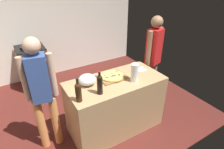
{
  "coord_description": "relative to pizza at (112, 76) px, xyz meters",
  "views": [
    {
      "loc": [
        -0.98,
        -1.29,
        2.24
      ],
      "look_at": [
        0.23,
        0.73,
        0.94
      ],
      "focal_mm": 29.3,
      "sensor_mm": 36.0,
      "label": 1
    }
  ],
  "objects": [
    {
      "name": "ground_plane",
      "position": [
        -0.23,
        0.79,
        -0.93
      ],
      "size": [
        4.24,
        3.61,
        0.02
      ],
      "primitive_type": "cube",
      "color": "#511E19"
    },
    {
      "name": "kitchen_wall_rear",
      "position": [
        -0.23,
        2.34,
        0.38
      ],
      "size": [
        4.24,
        0.1,
        2.6
      ],
      "primitive_type": "cube",
      "color": "silver",
      "rests_on": "ground_plane"
    },
    {
      "name": "counter",
      "position": [
        -0.0,
        -0.09,
        -0.48
      ],
      "size": [
        1.43,
        0.69,
        0.89
      ],
      "primitive_type": "cube",
      "color": "tan",
      "rests_on": "ground_plane"
    },
    {
      "name": "cutting_board",
      "position": [
        0.0,
        0.0,
        -0.02
      ],
      "size": [
        0.4,
        0.32,
        0.02
      ],
      "primitive_type": "cube",
      "color": "olive",
      "rests_on": "counter"
    },
    {
      "name": "pizza",
      "position": [
        0.0,
        0.0,
        0.0
      ],
      "size": [
        0.35,
        0.35,
        0.03
      ],
      "color": "tan",
      "rests_on": "cutting_board"
    },
    {
      "name": "mixing_bowl",
      "position": [
        -0.39,
        0.01,
        0.05
      ],
      "size": [
        0.24,
        0.24,
        0.15
      ],
      "color": "#B2B2B7",
      "rests_on": "counter"
    },
    {
      "name": "paper_towel_roll",
      "position": [
        0.22,
        -0.24,
        0.1
      ],
      "size": [
        0.11,
        0.11,
        0.27
      ],
      "color": "white",
      "rests_on": "counter"
    },
    {
      "name": "wine_bottle_amber",
      "position": [
        -0.64,
        -0.28,
        0.11
      ],
      "size": [
        0.08,
        0.08,
        0.31
      ],
      "color": "#331E0F",
      "rests_on": "counter"
    },
    {
      "name": "wine_bottle_green",
      "position": [
        -0.35,
        -0.27,
        0.12
      ],
      "size": [
        0.07,
        0.07,
        0.32
      ],
      "color": "black",
      "rests_on": "counter"
    },
    {
      "name": "recipe_sheet",
      "position": [
        0.5,
        0.0,
        -0.03
      ],
      "size": [
        0.23,
        0.18,
        0.0
      ],
      "primitive_type": "cube",
      "rotation": [
        0.0,
        0.0,
        -0.15
      ],
      "color": "white",
      "rests_on": "counter"
    },
    {
      "name": "stove",
      "position": [
        -0.84,
        1.94,
        -0.46
      ],
      "size": [
        0.56,
        0.62,
        0.94
      ],
      "color": "brown",
      "rests_on": "ground_plane"
    },
    {
      "name": "person_in_stripes",
      "position": [
        -0.99,
        0.09,
        0.03
      ],
      "size": [
        0.39,
        0.24,
        1.64
      ],
      "color": "#D88C4C",
      "rests_on": "ground_plane"
    },
    {
      "name": "person_in_red",
      "position": [
        0.96,
        0.18,
        0.04
      ],
      "size": [
        0.39,
        0.26,
        1.66
      ],
      "color": "slate",
      "rests_on": "ground_plane"
    }
  ]
}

